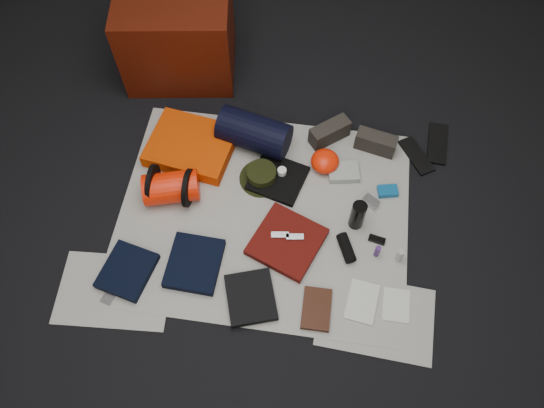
# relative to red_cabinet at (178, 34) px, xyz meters

# --- Properties ---
(floor) EXTENTS (4.50, 4.50, 0.02)m
(floor) POSITION_rel_red_cabinet_xyz_m (0.69, -1.03, -0.29)
(floor) COLOR black
(floor) RESTS_ON ground
(newspaper_mat) EXTENTS (1.60, 1.30, 0.01)m
(newspaper_mat) POSITION_rel_red_cabinet_xyz_m (0.69, -1.03, -0.27)
(newspaper_mat) COLOR beige
(newspaper_mat) RESTS_ON floor
(newspaper_sheet_front_left) EXTENTS (0.61, 0.44, 0.00)m
(newspaper_sheet_front_left) POSITION_rel_red_cabinet_xyz_m (-0.01, -1.58, -0.28)
(newspaper_sheet_front_left) COLOR beige
(newspaper_sheet_front_left) RESTS_ON floor
(newspaper_sheet_front_right) EXTENTS (0.60, 0.43, 0.00)m
(newspaper_sheet_front_right) POSITION_rel_red_cabinet_xyz_m (1.34, -1.53, -0.28)
(newspaper_sheet_front_right) COLOR beige
(newspaper_sheet_front_right) RESTS_ON floor
(red_cabinet) EXTENTS (0.74, 0.65, 0.55)m
(red_cabinet) POSITION_rel_red_cabinet_xyz_m (0.00, 0.00, 0.00)
(red_cabinet) COLOR #440F04
(red_cabinet) RESTS_ON floor
(sleeping_pad) EXTENTS (0.53, 0.46, 0.09)m
(sleeping_pad) POSITION_rel_red_cabinet_xyz_m (0.20, -0.66, -0.23)
(sleeping_pad) COLOR #D63B02
(sleeping_pad) RESTS_ON newspaper_mat
(stuff_sack) EXTENTS (0.34, 0.25, 0.18)m
(stuff_sack) POSITION_rel_red_cabinet_xyz_m (0.16, -0.98, -0.18)
(stuff_sack) COLOR #F51F04
(stuff_sack) RESTS_ON newspaper_mat
(sack_strap_left) EXTENTS (0.02, 0.22, 0.22)m
(sack_strap_left) POSITION_rel_red_cabinet_xyz_m (0.06, -0.98, -0.16)
(sack_strap_left) COLOR black
(sack_strap_left) RESTS_ON newspaper_mat
(sack_strap_right) EXTENTS (0.03, 0.22, 0.22)m
(sack_strap_right) POSITION_rel_red_cabinet_xyz_m (0.26, -0.98, -0.16)
(sack_strap_right) COLOR black
(sack_strap_right) RESTS_ON newspaper_mat
(navy_duffel) EXTENTS (0.46, 0.31, 0.22)m
(navy_duffel) POSITION_rel_red_cabinet_xyz_m (0.56, -0.56, -0.16)
(navy_duffel) COLOR black
(navy_duffel) RESTS_ON newspaper_mat
(boonie_brim) EXTENTS (0.30, 0.30, 0.01)m
(boonie_brim) POSITION_rel_red_cabinet_xyz_m (0.64, -0.80, -0.27)
(boonie_brim) COLOR black
(boonie_brim) RESTS_ON newspaper_mat
(boonie_crown) EXTENTS (0.17, 0.17, 0.07)m
(boonie_crown) POSITION_rel_red_cabinet_xyz_m (0.64, -0.80, -0.23)
(boonie_crown) COLOR black
(boonie_crown) RESTS_ON boonie_brim
(hiking_boot_left) EXTENTS (0.25, 0.23, 0.12)m
(hiking_boot_left) POSITION_rel_red_cabinet_xyz_m (1.00, -0.46, -0.21)
(hiking_boot_left) COLOR #2B2722
(hiking_boot_left) RESTS_ON newspaper_mat
(hiking_boot_right) EXTENTS (0.25, 0.14, 0.12)m
(hiking_boot_right) POSITION_rel_red_cabinet_xyz_m (1.28, -0.49, -0.21)
(hiking_boot_right) COLOR #2B2722
(hiking_boot_right) RESTS_ON newspaper_mat
(flip_flop_left) EXTENTS (0.23, 0.28, 0.01)m
(flip_flop_left) POSITION_rel_red_cabinet_xyz_m (1.53, -0.51, -0.27)
(flip_flop_left) COLOR black
(flip_flop_left) RESTS_ON floor
(flip_flop_right) EXTENTS (0.13, 0.30, 0.02)m
(flip_flop_right) POSITION_rel_red_cabinet_xyz_m (1.65, -0.41, -0.27)
(flip_flop_right) COLOR black
(flip_flop_right) RESTS_ON floor
(trousers_navy_a) EXTENTS (0.30, 0.32, 0.04)m
(trousers_navy_a) POSITION_rel_red_cabinet_xyz_m (0.03, -1.47, -0.25)
(trousers_navy_a) COLOR black
(trousers_navy_a) RESTS_ON newspaper_mat
(trousers_navy_b) EXTENTS (0.28, 0.32, 0.05)m
(trousers_navy_b) POSITION_rel_red_cabinet_xyz_m (0.37, -1.38, -0.25)
(trousers_navy_b) COLOR black
(trousers_navy_b) RESTS_ON newspaper_mat
(trousers_charcoal) EXTENTS (0.31, 0.34, 0.04)m
(trousers_charcoal) POSITION_rel_red_cabinet_xyz_m (0.70, -1.53, -0.25)
(trousers_charcoal) COLOR black
(trousers_charcoal) RESTS_ON newspaper_mat
(black_tshirt) EXTENTS (0.36, 0.34, 0.03)m
(black_tshirt) POSITION_rel_red_cabinet_xyz_m (0.74, -0.79, -0.26)
(black_tshirt) COLOR black
(black_tshirt) RESTS_ON newspaper_mat
(red_shirt) EXTENTS (0.44, 0.44, 0.05)m
(red_shirt) POSITION_rel_red_cabinet_xyz_m (0.84, -1.19, -0.25)
(red_shirt) COLOR #4F0C08
(red_shirt) RESTS_ON newspaper_mat
(orange_stuff_sack) EXTENTS (0.21, 0.21, 0.11)m
(orange_stuff_sack) POSITION_rel_red_cabinet_xyz_m (0.99, -0.66, -0.22)
(orange_stuff_sack) COLOR #F51F04
(orange_stuff_sack) RESTS_ON newspaper_mat
(first_aid_pouch) EXTENTS (0.19, 0.16, 0.04)m
(first_aid_pouch) POSITION_rel_red_cabinet_xyz_m (1.11, -0.70, -0.25)
(first_aid_pouch) COLOR gray
(first_aid_pouch) RESTS_ON newspaper_mat
(water_bottle) EXTENTS (0.11, 0.11, 0.20)m
(water_bottle) POSITION_rel_red_cabinet_xyz_m (1.20, -1.02, -0.17)
(water_bottle) COLOR black
(water_bottle) RESTS_ON newspaper_mat
(speaker) EXTENTS (0.12, 0.17, 0.06)m
(speaker) POSITION_rel_red_cabinet_xyz_m (1.16, -1.18, -0.24)
(speaker) COLOR black
(speaker) RESTS_ON newspaper_mat
(compact_camera) EXTENTS (0.11, 0.10, 0.04)m
(compact_camera) POSITION_rel_red_cabinet_xyz_m (1.28, -0.87, -0.25)
(compact_camera) COLOR #AEAFB3
(compact_camera) RESTS_ON newspaper_mat
(cyan_case) EXTENTS (0.12, 0.09, 0.04)m
(cyan_case) POSITION_rel_red_cabinet_xyz_m (1.37, -0.79, -0.25)
(cyan_case) COLOR #0D5185
(cyan_case) RESTS_ON newspaper_mat
(toiletry_purple) EXTENTS (0.03, 0.03, 0.09)m
(toiletry_purple) POSITION_rel_red_cabinet_xyz_m (1.32, -1.19, -0.23)
(toiletry_purple) COLOR #442067
(toiletry_purple) RESTS_ON newspaper_mat
(toiletry_clear) EXTENTS (0.03, 0.03, 0.10)m
(toiletry_clear) POSITION_rel_red_cabinet_xyz_m (1.44, -1.20, -0.22)
(toiletry_clear) COLOR #9DA19D
(toiletry_clear) RESTS_ON newspaper_mat
(paperback_book) EXTENTS (0.14, 0.22, 0.03)m
(paperback_book) POSITION_rel_red_cabinet_xyz_m (1.04, -1.54, -0.26)
(paperback_book) COLOR black
(paperback_book) RESTS_ON newspaper_mat
(map_booklet) EXTENTS (0.18, 0.24, 0.01)m
(map_booklet) POSITION_rel_red_cabinet_xyz_m (1.26, -1.46, -0.27)
(map_booklet) COLOR beige
(map_booklet) RESTS_ON newspaper_mat
(map_printout) EXTENTS (0.14, 0.18, 0.01)m
(map_printout) POSITION_rel_red_cabinet_xyz_m (1.44, -1.45, -0.27)
(map_printout) COLOR beige
(map_printout) RESTS_ON newspaper_mat
(sunglasses) EXTENTS (0.10, 0.05, 0.02)m
(sunglasses) POSITION_rel_red_cabinet_xyz_m (1.32, -1.10, -0.26)
(sunglasses) COLOR black
(sunglasses) RESTS_ON newspaper_mat
(key_cluster) EXTENTS (0.07, 0.07, 0.01)m
(key_cluster) POSITION_rel_red_cabinet_xyz_m (-0.03, -1.63, -0.27)
(key_cluster) COLOR #AEAFB3
(key_cluster) RESTS_ON newspaper_mat
(tape_roll) EXTENTS (0.05, 0.05, 0.04)m
(tape_roll) POSITION_rel_red_cabinet_xyz_m (0.76, -0.76, -0.22)
(tape_roll) COLOR white
(tape_roll) RESTS_ON black_tshirt
(energy_bar_a) EXTENTS (0.10, 0.05, 0.01)m
(energy_bar_a) POSITION_rel_red_cabinet_xyz_m (0.80, -1.17, -0.22)
(energy_bar_a) COLOR #AEAFB3
(energy_bar_a) RESTS_ON red_shirt
(energy_bar_b) EXTENTS (0.10, 0.05, 0.01)m
(energy_bar_b) POSITION_rel_red_cabinet_xyz_m (0.88, -1.17, -0.22)
(energy_bar_b) COLOR #AEAFB3
(energy_bar_b) RESTS_ON red_shirt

